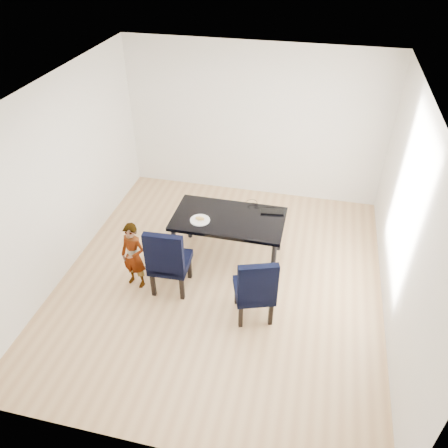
% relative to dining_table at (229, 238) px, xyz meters
% --- Properties ---
extents(floor, '(4.50, 5.00, 0.01)m').
position_rel_dining_table_xyz_m(floor, '(0.00, -0.50, -0.38)').
color(floor, tan).
rests_on(floor, ground).
extents(ceiling, '(4.50, 5.00, 0.01)m').
position_rel_dining_table_xyz_m(ceiling, '(0.00, -0.50, 2.33)').
color(ceiling, white).
rests_on(ceiling, wall_back).
extents(wall_back, '(4.50, 0.01, 2.70)m').
position_rel_dining_table_xyz_m(wall_back, '(0.00, 2.00, 0.98)').
color(wall_back, white).
rests_on(wall_back, ground).
extents(wall_front, '(4.50, 0.01, 2.70)m').
position_rel_dining_table_xyz_m(wall_front, '(0.00, -3.00, 0.98)').
color(wall_front, silver).
rests_on(wall_front, ground).
extents(wall_left, '(0.01, 5.00, 2.70)m').
position_rel_dining_table_xyz_m(wall_left, '(-2.25, -0.50, 0.98)').
color(wall_left, silver).
rests_on(wall_left, ground).
extents(wall_right, '(0.01, 5.00, 2.70)m').
position_rel_dining_table_xyz_m(wall_right, '(2.25, -0.50, 0.98)').
color(wall_right, white).
rests_on(wall_right, ground).
extents(dining_table, '(1.60, 0.90, 0.75)m').
position_rel_dining_table_xyz_m(dining_table, '(0.00, 0.00, 0.00)').
color(dining_table, black).
rests_on(dining_table, floor).
extents(chair_left, '(0.54, 0.56, 1.07)m').
position_rel_dining_table_xyz_m(chair_left, '(-0.64, -0.78, 0.16)').
color(chair_left, black).
rests_on(chair_left, floor).
extents(chair_right, '(0.62, 0.64, 1.01)m').
position_rel_dining_table_xyz_m(chair_right, '(0.56, -1.03, 0.13)').
color(chair_right, black).
rests_on(chair_right, floor).
extents(child, '(0.42, 0.32, 1.02)m').
position_rel_dining_table_xyz_m(child, '(-1.14, -0.84, 0.14)').
color(child, orange).
rests_on(child, floor).
extents(plate, '(0.36, 0.36, 0.02)m').
position_rel_dining_table_xyz_m(plate, '(-0.38, -0.16, 0.38)').
color(plate, white).
rests_on(plate, dining_table).
extents(sandwich, '(0.14, 0.08, 0.05)m').
position_rel_dining_table_xyz_m(sandwich, '(-0.38, -0.17, 0.42)').
color(sandwich, gold).
rests_on(sandwich, plate).
extents(laptop, '(0.36, 0.25, 0.03)m').
position_rel_dining_table_xyz_m(laptop, '(0.59, 0.31, 0.39)').
color(laptop, black).
rests_on(laptop, dining_table).
extents(cable_tangle, '(0.18, 0.18, 0.01)m').
position_rel_dining_table_xyz_m(cable_tangle, '(0.29, 0.35, 0.38)').
color(cable_tangle, black).
rests_on(cable_tangle, dining_table).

